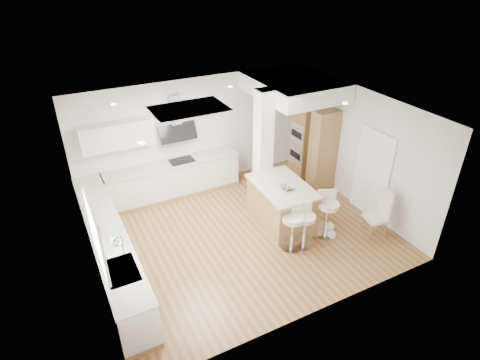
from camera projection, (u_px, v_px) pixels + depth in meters
ground at (242, 234)px, 8.72m from camera, size 6.00×6.00×0.00m
ceiling at (242, 234)px, 8.72m from camera, size 6.00×5.00×0.02m
wall_back at (195, 134)px, 9.95m from camera, size 6.00×0.04×2.80m
wall_left at (86, 218)px, 6.83m from camera, size 0.04×5.00×2.80m
wall_right at (357, 148)px, 9.22m from camera, size 0.04×5.00×2.80m
skylight at (190, 110)px, 7.49m from camera, size 4.10×2.10×0.06m
window_left at (95, 232)px, 6.01m from camera, size 0.06×1.28×1.07m
doorway_right at (372, 175)px, 8.95m from camera, size 0.05×1.00×2.10m
counter_left at (110, 248)px, 7.60m from camera, size 0.63×4.50×1.35m
counter_back at (166, 171)px, 9.73m from camera, size 3.62×0.63×2.50m
pillar at (263, 149)px, 9.18m from camera, size 0.35×0.35×2.80m
soffit at (294, 86)px, 9.34m from camera, size 1.78×2.20×0.40m
oven_column at (312, 145)px, 10.22m from camera, size 0.63×1.21×2.10m
peninsula at (281, 204)px, 8.85m from camera, size 1.12×1.63×1.04m
bar_stool_a at (292, 226)px, 8.05m from camera, size 0.56×0.56×0.99m
bar_stool_b at (304, 224)px, 8.13m from camera, size 0.51×0.51×0.96m
bar_stool_c at (327, 212)px, 8.43m from camera, size 0.60×0.60×1.04m
dining_chair at (381, 212)px, 8.41m from camera, size 0.50×0.50×1.10m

